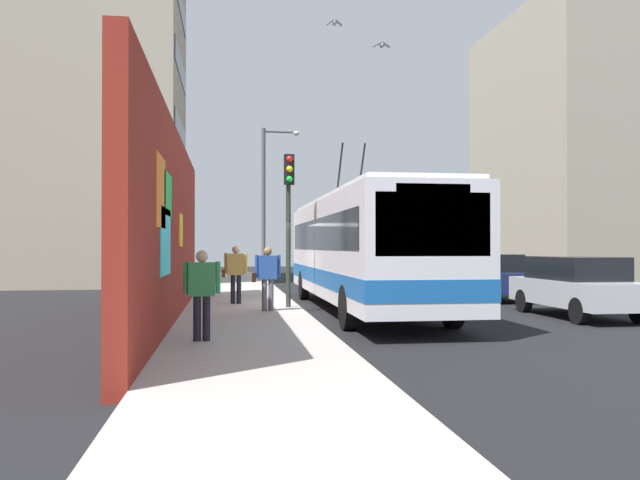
% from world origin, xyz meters
% --- Properties ---
extents(ground_plane, '(80.00, 80.00, 0.00)m').
position_xyz_m(ground_plane, '(0.00, 0.00, 0.00)').
color(ground_plane, black).
extents(sidewalk_slab, '(48.00, 3.20, 0.15)m').
position_xyz_m(sidewalk_slab, '(0.00, 1.60, 0.07)').
color(sidewalk_slab, '#ADA8A0').
rests_on(sidewalk_slab, ground_plane).
extents(graffiti_wall, '(15.33, 0.32, 4.56)m').
position_xyz_m(graffiti_wall, '(-3.35, 3.35, 2.28)').
color(graffiti_wall, maroon).
rests_on(graffiti_wall, ground_plane).
extents(building_far_left, '(8.44, 9.65, 18.94)m').
position_xyz_m(building_far_left, '(13.68, 9.20, 9.47)').
color(building_far_left, '#9E937F').
rests_on(building_far_left, ground_plane).
extents(building_far_right, '(12.20, 6.26, 15.07)m').
position_xyz_m(building_far_right, '(15.35, -17.00, 7.54)').
color(building_far_right, '#9E937F').
rests_on(building_far_right, ground_plane).
extents(city_bus, '(12.73, 2.69, 5.05)m').
position_xyz_m(city_bus, '(-0.86, -1.80, 1.82)').
color(city_bus, silver).
rests_on(city_bus, ground_plane).
extents(parked_car_silver, '(4.31, 1.78, 1.58)m').
position_xyz_m(parked_car_silver, '(-3.27, -7.00, 0.83)').
color(parked_car_silver, '#B7B7BC').
rests_on(parked_car_silver, ground_plane).
extents(parked_car_navy, '(4.46, 1.78, 1.58)m').
position_xyz_m(parked_car_navy, '(2.47, -7.00, 0.83)').
color(parked_car_navy, navy).
rests_on(parked_car_navy, ground_plane).
extents(pedestrian_at_curb, '(0.23, 0.75, 1.68)m').
position_xyz_m(pedestrian_at_curb, '(-1.98, 1.00, 1.14)').
color(pedestrian_at_curb, '#595960').
rests_on(pedestrian_at_curb, sidewalk_slab).
extents(pedestrian_near_wall, '(0.22, 0.66, 1.63)m').
position_xyz_m(pedestrian_near_wall, '(-7.11, 2.50, 1.10)').
color(pedestrian_near_wall, '#1E1E2D').
rests_on(pedestrian_near_wall, sidewalk_slab).
extents(pedestrian_midblock, '(0.23, 0.76, 1.72)m').
position_xyz_m(pedestrian_midblock, '(0.28, 1.80, 1.16)').
color(pedestrian_midblock, '#1E1E2D').
rests_on(pedestrian_midblock, sidewalk_slab).
extents(traffic_light, '(0.49, 0.28, 4.29)m').
position_xyz_m(traffic_light, '(-1.09, 0.35, 3.03)').
color(traffic_light, '#2D382D').
rests_on(traffic_light, sidewalk_slab).
extents(street_lamp, '(0.44, 1.70, 7.00)m').
position_xyz_m(street_lamp, '(9.62, 0.27, 4.14)').
color(street_lamp, '#4C4C51').
rests_on(street_lamp, sidewalk_slab).
extents(flying_pigeons, '(6.73, 1.75, 1.36)m').
position_xyz_m(flying_pigeons, '(-0.83, -2.26, 8.80)').
color(flying_pigeons, gray).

